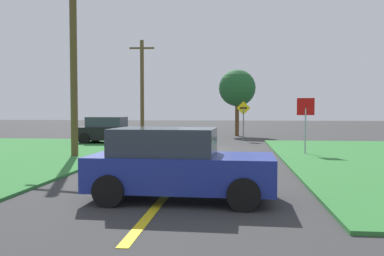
{
  "coord_description": "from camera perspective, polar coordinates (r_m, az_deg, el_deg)",
  "views": [
    {
      "loc": [
        1.65,
        -20.76,
        2.03
      ],
      "look_at": [
        -0.86,
        2.58,
        1.0
      ],
      "focal_mm": 38.37,
      "sensor_mm": 36.0,
      "label": 1
    }
  ],
  "objects": [
    {
      "name": "utility_pole_near",
      "position": [
        18.25,
        -16.13,
        8.4
      ],
      "size": [
        1.78,
        0.54,
        7.64
      ],
      "color": "brown",
      "rests_on": "ground"
    },
    {
      "name": "stop_sign",
      "position": [
        19.09,
        15.51,
        1.77
      ],
      "size": [
        0.77,
        0.12,
        2.57
      ],
      "rotation": [
        0.0,
        0.0,
        3.03
      ],
      "color": "#9EA0A8",
      "rests_on": "ground"
    },
    {
      "name": "direction_sign",
      "position": [
        27.36,
        7.16,
        1.65
      ],
      "size": [
        0.9,
        0.1,
        2.62
      ],
      "color": "slate",
      "rests_on": "ground"
    },
    {
      "name": "ground_plane",
      "position": [
        20.92,
        1.58,
        -3.06
      ],
      "size": [
        120.0,
        120.0,
        0.0
      ],
      "primitive_type": "plane",
      "color": "#343434"
    },
    {
      "name": "utility_pole_mid",
      "position": [
        30.21,
        -6.95,
        5.63
      ],
      "size": [
        1.8,
        0.27,
        7.09
      ],
      "color": "brown",
      "rests_on": "ground"
    },
    {
      "name": "lane_stripe_center",
      "position": [
        13.02,
        -1.23,
        -6.43
      ],
      "size": [
        0.2,
        14.0,
        0.01
      ],
      "primitive_type": "cube",
      "color": "yellow",
      "rests_on": "ground"
    },
    {
      "name": "oak_tree_left",
      "position": [
        32.42,
        6.3,
        5.52
      ],
      "size": [
        2.87,
        2.87,
        5.2
      ],
      "color": "brown",
      "rests_on": "ground"
    },
    {
      "name": "car_behind_on_main_road",
      "position": [
        9.26,
        -2.11,
        -5.09
      ],
      "size": [
        4.16,
        2.06,
        1.62
      ],
      "rotation": [
        0.0,
        0.0,
        -0.03
      ],
      "color": "navy",
      "rests_on": "ground"
    },
    {
      "name": "parked_car_near_building",
      "position": [
        25.02,
        -11.34,
        -0.36
      ],
      "size": [
        3.94,
        2.09,
        1.62
      ],
      "rotation": [
        0.0,
        0.0,
        -0.03
      ],
      "color": "black",
      "rests_on": "ground"
    }
  ]
}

